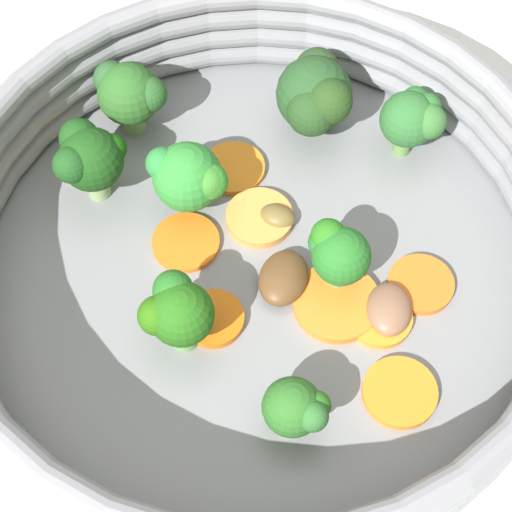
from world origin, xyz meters
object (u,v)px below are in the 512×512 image
broccoli_floret_2 (298,408)px  broccoli_floret_4 (316,95)px  carrot_slice_2 (90,163)px  carrot_slice_4 (379,317)px  carrot_slice_0 (259,218)px  mushroom_piece_2 (389,309)px  carrot_slice_8 (241,167)px  broccoli_floret_6 (413,118)px  broccoli_floret_3 (89,157)px  carrot_slice_5 (400,392)px  broccoli_floret_5 (337,253)px  carrot_slice_1 (336,302)px  carrot_slice_6 (421,284)px  broccoli_floret_1 (177,312)px  broccoli_floret_7 (189,177)px  carrot_slice_3 (186,242)px  mushroom_piece_1 (278,216)px  broccoli_floret_0 (129,93)px  skillet (256,276)px  mushroom_piece_0 (283,278)px  carrot_slice_7 (213,319)px

broccoli_floret_2 → broccoli_floret_4: 0.19m
carrot_slice_2 → carrot_slice_4: (0.13, 0.14, 0.00)m
carrot_slice_0 → mushroom_piece_2: mushroom_piece_2 is taller
carrot_slice_0 → carrot_slice_8: bearing=-174.7°
broccoli_floret_6 → broccoli_floret_3: bearing=-91.4°
broccoli_floret_3 → carrot_slice_5: bearing=41.7°
broccoli_floret_3 → broccoli_floret_5: (0.08, 0.12, -0.00)m
carrot_slice_1 → carrot_slice_6: (-0.00, 0.05, -0.00)m
mushroom_piece_2 → broccoli_floret_6: bearing=159.0°
carrot_slice_0 → broccoli_floret_5: size_ratio=0.86×
carrot_slice_8 → carrot_slice_6: bearing=40.1°
carrot_slice_5 → broccoli_floret_1: bearing=-116.7°
broccoli_floret_7 → broccoli_floret_4: bearing=118.0°
carrot_slice_3 → mushroom_piece_2: mushroom_piece_2 is taller
mushroom_piece_1 → carrot_slice_8: bearing=-161.4°
carrot_slice_1 → broccoli_floret_2: bearing=-29.9°
broccoli_floret_0 → broccoli_floret_7: bearing=21.2°
mushroom_piece_1 → mushroom_piece_2: (0.07, 0.04, 0.00)m
broccoli_floret_2 → carrot_slice_5: bearing=96.2°
carrot_slice_3 → broccoli_floret_1: 0.06m
carrot_slice_5 → broccoli_floret_6: 0.16m
broccoli_floret_2 → broccoli_floret_6: broccoli_floret_6 is taller
broccoli_floret_4 → broccoli_floret_6: 0.06m
broccoli_floret_6 → mushroom_piece_1: (0.04, -0.08, -0.02)m
broccoli_floret_3 → broccoli_floret_6: (0.00, 0.18, -0.00)m
carrot_slice_2 → broccoli_floret_6: bearing=82.6°
skillet → broccoli_floret_7: (-0.05, -0.03, 0.03)m
carrot_slice_5 → mushroom_piece_2: bearing=172.0°
broccoli_floret_3 → mushroom_piece_0: (0.08, 0.09, -0.02)m
carrot_slice_1 → carrot_slice_8: 0.10m
carrot_slice_2 → broccoli_floret_6: 0.19m
carrot_slice_2 → mushroom_piece_0: (0.10, 0.09, 0.00)m
broccoli_floret_3 → broccoli_floret_0: bearing=148.2°
carrot_slice_7 → mushroom_piece_2: size_ratio=1.05×
carrot_slice_6 → carrot_slice_8: size_ratio=0.97×
carrot_slice_8 → mushroom_piece_1: mushroom_piece_1 is taller
carrot_slice_4 → mushroom_piece_2: (-0.00, 0.01, 0.00)m
carrot_slice_2 → broccoli_floret_7: broccoli_floret_7 is taller
mushroom_piece_2 → carrot_slice_0: bearing=-142.1°
carrot_slice_5 → broccoli_floret_2: (0.01, -0.05, 0.02)m
skillet → carrot_slice_5: carrot_slice_5 is taller
mushroom_piece_2 → carrot_slice_6: bearing=121.0°
mushroom_piece_1 → carrot_slice_6: bearing=50.4°
carrot_slice_0 → carrot_slice_4: size_ratio=1.08×
carrot_slice_3 → mushroom_piece_2: bearing=57.1°
broccoli_floret_0 → mushroom_piece_2: broccoli_floret_0 is taller
carrot_slice_0 → carrot_slice_6: (0.06, 0.08, -0.00)m
broccoli_floret_6 → broccoli_floret_2: bearing=-33.1°
broccoli_floret_6 → mushroom_piece_2: broccoli_floret_6 is taller
carrot_slice_2 → broccoli_floret_1: broccoli_floret_1 is taller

